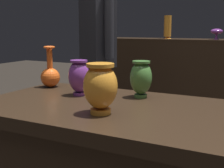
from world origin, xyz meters
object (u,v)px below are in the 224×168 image
Objects in this scene: shelf_vase_center at (217,32)px; shelf_vase_left at (168,27)px; visitor_near_left at (97,47)px; vase_left_accent at (141,78)px; vase_tall_behind at (50,75)px; vase_right_accent at (79,76)px; vase_centerpiece at (100,86)px.

shelf_vase_center is 0.53m from shelf_vase_left.
visitor_near_left is at bearing -125.60° from shelf_vase_center.
shelf_vase_left is at bearing 104.37° from vase_left_accent.
vase_right_accent is at bearing -22.01° from vase_tall_behind.
vase_tall_behind is 2.03m from shelf_vase_center.
vase_right_accent is 2.08m from shelf_vase_center.
shelf_vase_center reaches higher than vase_tall_behind.
vase_tall_behind is 0.94m from visitor_near_left.
vase_tall_behind is (-0.49, 0.33, -0.04)m from vase_centerpiece.
shelf_vase_left reaches higher than vase_left_accent.
vase_right_accent is at bearing -83.20° from shelf_vase_left.
shelf_vase_center reaches higher than vase_centerpiece.
shelf_vase_center is (0.27, 2.05, 0.18)m from vase_right_accent.
vase_left_accent is at bearing 163.02° from visitor_near_left.
vase_left_accent is 0.67× the size of shelf_vase_left.
shelf_vase_left is (-0.52, 0.06, 0.04)m from shelf_vase_center.
vase_centerpiece is at bearing -94.77° from vase_left_accent.
visitor_near_left is (-0.75, 0.91, 0.07)m from vase_left_accent.
visitor_near_left is (-0.23, -1.11, -0.15)m from shelf_vase_left.
visitor_near_left reaches higher than vase_left_accent.
shelf_vase_center is (0.03, 2.28, 0.17)m from vase_centerpiece.
vase_right_accent is (-0.27, -0.09, -0.00)m from vase_left_accent.
vase_centerpiece is 1.13× the size of vase_right_accent.
vase_left_accent and vase_right_accent have the same top height.
vase_tall_behind is 0.27m from vase_right_accent.
vase_right_accent is 0.10× the size of visitor_near_left.
vase_tall_behind is at bearing -104.74° from shelf_vase_center.
vase_centerpiece is 0.75× the size of shelf_vase_left.
vase_tall_behind is 0.51m from vase_left_accent.
vase_centerpiece reaches higher than vase_left_accent.
vase_centerpiece is at bearing -90.69° from shelf_vase_center.
shelf_vase_center is at bearing -91.94° from visitor_near_left.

